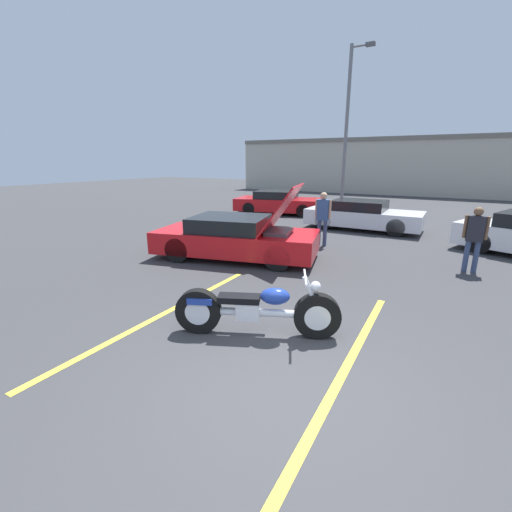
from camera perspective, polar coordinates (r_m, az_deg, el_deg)
ground_plane at (r=4.34m, az=5.49°, el=-21.89°), size 80.00×80.00×0.00m
parking_stripe_foreground at (r=6.40m, az=-15.12°, el=-9.26°), size 0.12×5.06×0.01m
parking_stripe_middle at (r=4.92m, az=14.88°, el=-17.31°), size 0.12×5.06×0.01m
far_building at (r=30.72m, az=27.77°, el=13.36°), size 32.00×4.20×4.40m
light_pole at (r=19.65m, az=15.09°, el=20.50°), size 1.21×0.28×8.17m
motorcycle at (r=5.33m, az=0.04°, el=-8.96°), size 2.40×1.21×1.00m
show_car_hood_open at (r=9.48m, az=-3.26°, el=3.10°), size 4.72×2.83×2.05m
parked_car_left_row at (r=17.73m, az=3.83°, el=8.88°), size 4.69×2.83×1.15m
parked_car_mid_left_row at (r=14.17m, az=17.32°, el=6.48°), size 4.34×1.82×1.14m
spectator_by_show_car at (r=9.71m, az=32.66°, el=3.06°), size 0.52×0.21×1.59m
spectator_midground at (r=11.02m, az=11.08°, el=6.83°), size 0.52×0.22×1.69m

